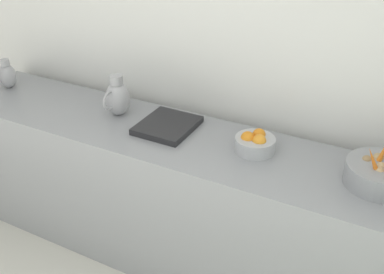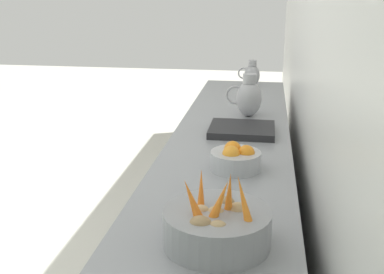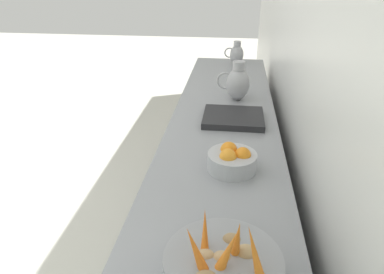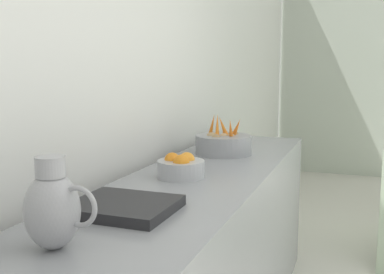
{
  "view_description": "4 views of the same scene",
  "coord_description": "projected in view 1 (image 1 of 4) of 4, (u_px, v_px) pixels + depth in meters",
  "views": [
    {
      "loc": [
        0.4,
        0.87,
        2.17
      ],
      "look_at": [
        -1.36,
        -0.05,
        1.03
      ],
      "focal_mm": 42.8,
      "sensor_mm": 36.0,
      "label": 1
    },
    {
      "loc": [
        -1.71,
        2.11,
        1.64
      ],
      "look_at": [
        -1.37,
        -0.02,
        0.96
      ],
      "focal_mm": 45.02,
      "sensor_mm": 36.0,
      "label": 2
    },
    {
      "loc": [
        -1.58,
        1.53,
        1.71
      ],
      "look_at": [
        -1.41,
        0.1,
        0.99
      ],
      "focal_mm": 33.0,
      "sensor_mm": 36.0,
      "label": 3
    },
    {
      "loc": [
        -0.85,
        -1.67,
        1.37
      ],
      "look_at": [
        -1.52,
        0.15,
        1.09
      ],
      "focal_mm": 42.79,
      "sensor_mm": 36.0,
      "label": 4
    }
  ],
  "objects": [
    {
      "name": "vegetable_colander",
      "position": [
        380.0,
        173.0,
        2.14
      ],
      "size": [
        0.32,
        0.32,
        0.23
      ],
      "color": "gray",
      "rests_on": "prep_counter"
    },
    {
      "name": "metal_pitcher_tall",
      "position": [
        117.0,
        97.0,
        2.74
      ],
      "size": [
        0.21,
        0.15,
        0.25
      ],
      "color": "#A3A3A8",
      "rests_on": "prep_counter"
    },
    {
      "name": "counter_sink_basin",
      "position": [
        167.0,
        126.0,
        2.64
      ],
      "size": [
        0.34,
        0.3,
        0.04
      ],
      "primitive_type": "cube",
      "color": "#232326",
      "rests_on": "prep_counter"
    },
    {
      "name": "prep_counter",
      "position": [
        200.0,
        207.0,
        2.73
      ],
      "size": [
        0.61,
        3.39,
        0.9
      ],
      "primitive_type": "cube",
      "color": "gray",
      "rests_on": "ground_plane"
    },
    {
      "name": "orange_bowl",
      "position": [
        255.0,
        143.0,
        2.41
      ],
      "size": [
        0.21,
        0.21,
        0.11
      ],
      "color": "#ADAFB5",
      "rests_on": "prep_counter"
    },
    {
      "name": "metal_pitcher_short",
      "position": [
        7.0,
        75.0,
        3.11
      ],
      "size": [
        0.17,
        0.12,
        0.2
      ],
      "color": "#A3A3A8",
      "rests_on": "prep_counter"
    },
    {
      "name": "tile_wall_left",
      "position": [
        326.0,
        27.0,
        2.32
      ],
      "size": [
        0.1,
        8.34,
        3.0
      ],
      "primitive_type": "cube",
      "color": "white",
      "rests_on": "ground_plane"
    }
  ]
}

